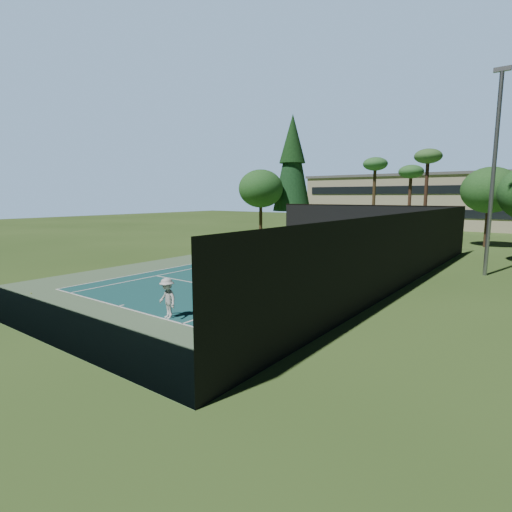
{
  "coord_description": "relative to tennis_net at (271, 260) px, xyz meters",
  "views": [
    {
      "loc": [
        15.19,
        -21.95,
        4.85
      ],
      "look_at": [
        1.0,
        -3.0,
        1.3
      ],
      "focal_mm": 28.0,
      "sensor_mm": 36.0,
      "label": 1
    }
  ],
  "objects": [
    {
      "name": "tennis_ball_a",
      "position": [
        -5.53,
        -13.12,
        -0.53
      ],
      "size": [
        0.06,
        0.06,
        0.06
      ],
      "primitive_type": "sphere",
      "color": "#BACB2E",
      "rests_on": "ground"
    },
    {
      "name": "decid_tree_c",
      "position": [
        -14.0,
        18.0,
        5.21
      ],
      "size": [
        5.44,
        5.44,
        8.09
      ],
      "color": "#43311D",
      "rests_on": "ground"
    },
    {
      "name": "apron_slab",
      "position": [
        0.0,
        0.0,
        -0.55
      ],
      "size": [
        18.0,
        32.0,
        0.01
      ],
      "primitive_type": "cube",
      "color": "#557652",
      "rests_on": "ground"
    },
    {
      "name": "tennis_net",
      "position": [
        0.0,
        0.0,
        0.0
      ],
      "size": [
        12.9,
        0.1,
        1.1
      ],
      "color": "black",
      "rests_on": "ground"
    },
    {
      "name": "court_surface",
      "position": [
        0.0,
        0.0,
        -0.55
      ],
      "size": [
        10.97,
        23.77,
        0.01
      ],
      "primitive_type": "cube",
      "color": "#1A5353",
      "rests_on": "ground"
    },
    {
      "name": "player",
      "position": [
        3.07,
        -11.68,
        0.26
      ],
      "size": [
        1.16,
        0.81,
        1.64
      ],
      "primitive_type": "imported",
      "rotation": [
        0.0,
        0.0,
        -0.2
      ],
      "color": "silver",
      "rests_on": "ground"
    },
    {
      "name": "tennis_ball_d",
      "position": [
        -5.27,
        5.48,
        -0.53
      ],
      "size": [
        0.06,
        0.06,
        0.06
      ],
      "primitive_type": "sphere",
      "color": "#E3F136",
      "rests_on": "ground"
    },
    {
      "name": "fence",
      "position": [
        0.0,
        0.06,
        1.45
      ],
      "size": [
        18.04,
        32.05,
        4.03
      ],
      "color": "black",
      "rests_on": "ground"
    },
    {
      "name": "pine_tree",
      "position": [
        -12.0,
        22.0,
        9.0
      ],
      "size": [
        4.8,
        4.8,
        15.0
      ],
      "color": "#43311D",
      "rests_on": "ground"
    },
    {
      "name": "tennis_ball_c",
      "position": [
        0.35,
        2.59,
        -0.52
      ],
      "size": [
        0.07,
        0.07,
        0.07
      ],
      "primitive_type": "sphere",
      "color": "gold",
      "rests_on": "ground"
    },
    {
      "name": "trash_bin",
      "position": [
        -0.02,
        15.6,
        -0.08
      ],
      "size": [
        0.56,
        0.56,
        0.95
      ],
      "color": "black",
      "rests_on": "ground"
    },
    {
      "name": "palm_a",
      "position": [
        -2.0,
        24.0,
        7.63
      ],
      "size": [
        2.8,
        2.8,
        9.32
      ],
      "color": "#49351F",
      "rests_on": "ground"
    },
    {
      "name": "campus_building",
      "position": [
        0.0,
        45.98,
        3.65
      ],
      "size": [
        40.5,
        12.5,
        8.3
      ],
      "color": "#B5AA8C",
      "rests_on": "ground"
    },
    {
      "name": "palm_b",
      "position": [
        1.5,
        26.0,
        6.8
      ],
      "size": [
        2.8,
        2.8,
        8.42
      ],
      "color": "#492E1F",
      "rests_on": "ground"
    },
    {
      "name": "court_lines",
      "position": [
        0.0,
        0.0,
        -0.54
      ],
      "size": [
        11.07,
        23.87,
        0.01
      ],
      "color": "white",
      "rests_on": "ground"
    },
    {
      "name": "ground",
      "position": [
        0.0,
        0.0,
        -0.56
      ],
      "size": [
        160.0,
        160.0,
        0.0
      ],
      "primitive_type": "plane",
      "color": "#34551F",
      "rests_on": "ground"
    },
    {
      "name": "palm_c",
      "position": [
        4.0,
        23.0,
        8.05
      ],
      "size": [
        2.8,
        2.8,
        9.77
      ],
      "color": "#40271B",
      "rests_on": "ground"
    },
    {
      "name": "tennis_ball_b",
      "position": [
        -1.49,
        3.27,
        -0.52
      ],
      "size": [
        0.07,
        0.07,
        0.07
      ],
      "primitive_type": "sphere",
      "color": "#AECF2F",
      "rests_on": "ground"
    },
    {
      "name": "light_pole",
      "position": [
        12.0,
        6.0,
        5.9
      ],
      "size": [
        0.9,
        0.25,
        12.22
      ],
      "color": "gray",
      "rests_on": "ground"
    },
    {
      "name": "decid_tree_a",
      "position": [
        10.0,
        22.0,
        4.86
      ],
      "size": [
        5.12,
        5.12,
        7.62
      ],
      "color": "#422C1C",
      "rests_on": "ground"
    },
    {
      "name": "park_bench",
      "position": [
        -1.96,
        15.49,
        -0.01
      ],
      "size": [
        1.5,
        0.45,
        1.02
      ],
      "color": "beige",
      "rests_on": "ground"
    }
  ]
}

